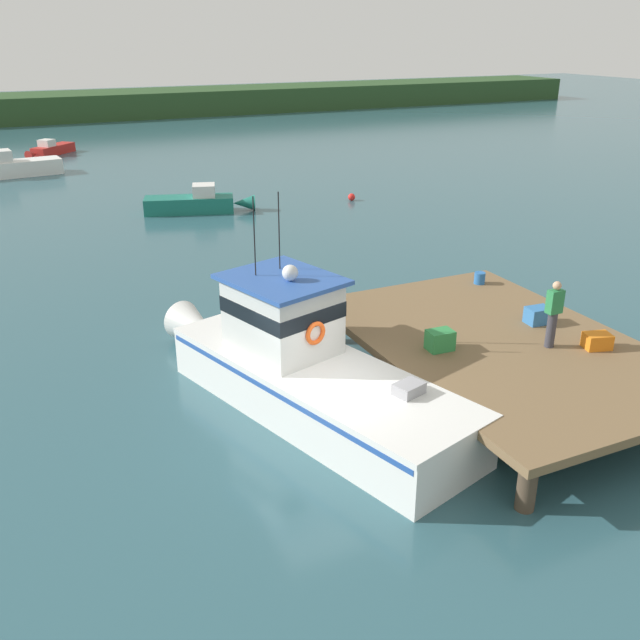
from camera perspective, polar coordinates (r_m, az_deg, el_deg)
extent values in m
plane|color=#2D5660|center=(15.60, 0.07, -8.84)|extent=(200.00, 200.00, 0.00)
cylinder|color=#4C3D2D|center=(13.54, 16.50, -12.82)|extent=(0.36, 0.36, 1.00)
cylinder|color=#4C3D2D|center=(19.51, 0.80, -0.43)|extent=(0.36, 0.36, 1.00)
cylinder|color=#4C3D2D|center=(22.13, 13.01, 1.82)|extent=(0.36, 0.36, 1.00)
cube|color=brown|center=(17.44, 14.51, -1.96)|extent=(6.00, 9.00, 0.20)
cube|color=white|center=(15.87, -0.21, -5.95)|extent=(4.70, 8.38, 1.10)
cone|color=white|center=(19.44, -9.86, -0.71)|extent=(1.57, 2.04, 1.10)
cube|color=#234C9E|center=(15.66, -0.21, -4.50)|extent=(4.68, 8.23, 0.12)
cube|color=white|center=(15.59, -0.21, -3.98)|extent=(4.74, 8.39, 0.12)
cube|color=silver|center=(16.08, -3.06, 0.13)|extent=(2.45, 2.65, 1.80)
cube|color=black|center=(15.96, -3.08, 1.18)|extent=(2.48, 2.68, 0.36)
cube|color=#2D56A8|center=(15.74, -3.13, 3.33)|extent=(2.77, 3.01, 0.10)
sphere|color=white|center=(15.44, -2.45, 3.86)|extent=(0.36, 0.36, 0.36)
cylinder|color=black|center=(15.63, -5.37, 6.78)|extent=(0.03, 0.03, 1.80)
cylinder|color=black|center=(16.04, -3.36, 7.25)|extent=(0.03, 0.03, 1.80)
cube|color=#939399|center=(14.52, 7.24, -5.77)|extent=(0.70, 0.59, 0.36)
torus|color=orange|center=(13.61, 6.46, -8.40)|extent=(0.70, 0.70, 0.12)
torus|color=#EA5119|center=(15.27, -0.36, -1.09)|extent=(0.55, 0.25, 0.54)
cube|color=#3370B2|center=(18.63, 17.33, 0.37)|extent=(0.63, 0.48, 0.42)
cube|color=orange|center=(17.65, 21.64, -1.59)|extent=(0.70, 0.59, 0.36)
cube|color=#2D8442|center=(16.54, 9.75, -1.63)|extent=(0.62, 0.47, 0.48)
cylinder|color=#2866B2|center=(21.13, 12.87, 3.35)|extent=(0.32, 0.32, 0.34)
cylinder|color=#383842|center=(17.25, 18.30, -0.76)|extent=(0.22, 0.22, 0.86)
cube|color=#287F47|center=(16.99, 18.58, 1.43)|extent=(0.36, 0.22, 0.56)
sphere|color=tan|center=(16.86, 18.75, 2.67)|extent=(0.20, 0.20, 0.20)
cube|color=white|center=(46.30, -23.41, 11.27)|extent=(5.12, 2.17, 0.90)
cube|color=silver|center=(46.06, -24.64, 12.03)|extent=(1.38, 1.40, 0.68)
cube|color=red|center=(53.71, -20.89, 12.83)|extent=(3.17, 3.24, 0.63)
cone|color=red|center=(52.08, -22.37, 12.35)|extent=(1.05, 1.05, 0.63)
cube|color=silver|center=(53.17, -21.38, 13.28)|extent=(1.23, 1.23, 0.47)
cube|color=#196B5B|center=(34.41, -10.60, 9.22)|extent=(4.37, 2.49, 0.76)
cone|color=#196B5B|center=(34.39, -6.21, 9.46)|extent=(1.22, 1.03, 0.76)
cube|color=silver|center=(34.24, -9.44, 10.37)|extent=(1.31, 1.32, 0.57)
sphere|color=red|center=(36.36, 2.59, 9.97)|extent=(0.37, 0.37, 0.37)
cube|color=#284723|center=(74.58, -21.49, 15.82)|extent=(120.00, 8.00, 2.40)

